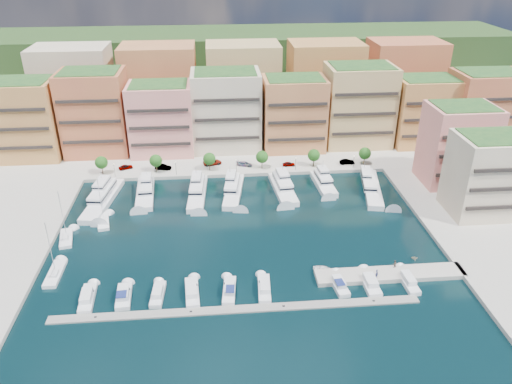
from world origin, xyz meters
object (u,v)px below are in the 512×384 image
tree_5 (365,153)px  tender_1 (363,266)px  cruiser_8 (370,283)px  sailboat_2 (103,222)px  lamppost_3 (296,162)px  tender_3 (414,258)px  sailboat_0 (55,274)px  car_2 (212,162)px  lamppost_4 (354,160)px  tree_4 (314,155)px  tree_1 (156,161)px  yacht_6 (371,186)px  cruiser_3 (192,293)px  yacht_5 (323,182)px  car_3 (245,164)px  yacht_1 (145,192)px  car_4 (289,164)px  tree_2 (209,159)px  person_0 (377,273)px  yacht_4 (283,187)px  yacht_0 (103,197)px  cruiser_2 (158,294)px  cruiser_5 (264,289)px  tender_0 (322,268)px  lamppost_1 (176,166)px  lamppost_2 (236,164)px  tree_3 (262,157)px  yacht_2 (198,191)px  person_1 (395,264)px  cruiser_4 (229,291)px  car_5 (347,162)px  yacht_3 (233,189)px  tree_0 (101,163)px  cruiser_9 (407,281)px

tree_5 → tender_1: (-14.77, -51.77, -4.36)m
cruiser_8 → sailboat_2: bearing=153.1°
lamppost_3 → tender_3: 51.51m
sailboat_0 → car_2: size_ratio=2.29×
sailboat_2 → tender_3: 75.83m
lamppost_4 → tree_4: bearing=169.1°
tender_3 → car_2: 70.05m
tree_1 → tree_5: size_ratio=1.00×
yacht_6 → cruiser_3: yacht_6 is taller
yacht_5 → car_3: size_ratio=3.33×
yacht_1 → car_4: bearing=18.4°
yacht_6 → car_2: yacht_6 is taller
tree_2 → person_0: tree_2 is taller
yacht_4 → person_0: 45.59m
yacht_0 → cruiser_2: (18.40, -42.50, -0.66)m
cruiser_5 → car_4: (13.71, 59.11, 1.12)m
tree_5 → tender_0: 57.49m
tree_2 → yacht_0: bearing=-151.8°
cruiser_8 → tender_1: 6.35m
lamppost_4 → sailboat_2: bearing=-160.3°
lamppost_1 → lamppost_2: bearing=0.0°
yacht_6 → cruiser_5: 55.37m
cruiser_2 → yacht_1: bearing=99.2°
yacht_6 → yacht_5: bearing=164.3°
tree_3 → cruiser_2: tree_3 is taller
yacht_2 → person_0: bearing=-48.5°
yacht_2 → person_1: bearing=-42.8°
lamppost_4 → yacht_6: bearing=-82.1°
sailboat_2 → person_1: sailboat_2 is taller
tree_3 → tree_5: bearing=0.0°
cruiser_2 → tender_1: size_ratio=5.37×
lamppost_2 → yacht_4: yacht_4 is taller
yacht_0 → cruiser_8: size_ratio=2.80×
yacht_2 → car_2: yacht_2 is taller
cruiser_4 → person_1: bearing=6.9°
car_5 → lamppost_4: bearing=-159.5°
lamppost_3 → car_4: (-1.53, 3.32, -2.16)m
tree_5 → tender_0: (-24.02, -52.05, -4.34)m
yacht_3 → tender_3: yacht_3 is taller
tree_3 → yacht_4: tree_3 is taller
yacht_0 → tender_0: (53.11, -36.46, -0.81)m
sailboat_0 → tender_3: (78.79, -0.83, 0.09)m
tree_0 → sailboat_0: sailboat_0 is taller
car_3 → car_2: bearing=97.7°
tree_0 → yacht_3: tree_0 is taller
yacht_0 → tender_1: size_ratio=16.85×
sailboat_2 → cruiser_9: bearing=-24.1°
cruiser_2 → car_4: car_4 is taller
tender_0 → tree_1: bearing=48.6°
cruiser_4 → car_3: bearing=83.2°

